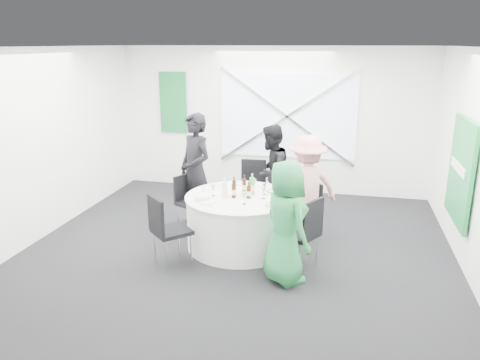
% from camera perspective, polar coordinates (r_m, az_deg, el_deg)
% --- Properties ---
extents(floor, '(6.00, 6.00, 0.00)m').
position_cam_1_polar(floor, '(6.73, -0.38, -8.67)').
color(floor, black).
rests_on(floor, ground).
extents(ceiling, '(6.00, 6.00, 0.00)m').
position_cam_1_polar(ceiling, '(6.09, -0.43, 15.92)').
color(ceiling, silver).
rests_on(ceiling, wall_back).
extents(wall_back, '(6.00, 0.00, 6.00)m').
position_cam_1_polar(wall_back, '(9.15, 3.92, 7.25)').
color(wall_back, white).
rests_on(wall_back, floor).
extents(wall_front, '(6.00, 0.00, 6.00)m').
position_cam_1_polar(wall_front, '(3.56, -11.63, -8.04)').
color(wall_front, white).
rests_on(wall_front, floor).
extents(wall_left, '(0.00, 6.00, 6.00)m').
position_cam_1_polar(wall_left, '(7.52, -23.31, 3.94)').
color(wall_left, white).
rests_on(wall_left, floor).
extents(wall_right, '(0.00, 6.00, 6.00)m').
position_cam_1_polar(wall_right, '(6.31, 27.16, 1.28)').
color(wall_right, white).
rests_on(wall_right, floor).
extents(window_panel, '(2.60, 0.03, 1.60)m').
position_cam_1_polar(window_panel, '(9.06, 5.78, 7.74)').
color(window_panel, white).
rests_on(window_panel, wall_back).
extents(window_brace_a, '(2.63, 0.05, 1.84)m').
position_cam_1_polar(window_brace_a, '(9.02, 5.75, 7.71)').
color(window_brace_a, silver).
rests_on(window_brace_a, window_panel).
extents(window_brace_b, '(2.63, 0.05, 1.84)m').
position_cam_1_polar(window_brace_b, '(9.02, 5.75, 7.71)').
color(window_brace_b, silver).
rests_on(window_brace_b, window_panel).
extents(green_banner, '(0.55, 0.04, 1.20)m').
position_cam_1_polar(green_banner, '(9.58, -8.16, 9.34)').
color(green_banner, '#125D21').
rests_on(green_banner, wall_back).
extents(green_sign, '(0.05, 1.20, 1.40)m').
position_cam_1_polar(green_sign, '(6.91, 25.32, 0.98)').
color(green_sign, '#188538').
rests_on(green_sign, wall_right).
extents(banquet_table, '(1.56, 1.56, 0.76)m').
position_cam_1_polar(banquet_table, '(6.76, 0.00, -5.05)').
color(banquet_table, silver).
rests_on(banquet_table, floor).
extents(chair_back, '(0.46, 0.47, 0.97)m').
position_cam_1_polar(chair_back, '(7.83, 1.54, -0.53)').
color(chair_back, black).
rests_on(chair_back, floor).
extents(chair_back_left, '(0.52, 0.52, 0.84)m').
position_cam_1_polar(chair_back_left, '(7.47, -6.40, -2.13)').
color(chair_back_left, black).
rests_on(chair_back_left, floor).
extents(chair_back_right, '(0.52, 0.52, 0.82)m').
position_cam_1_polar(chair_back_right, '(7.22, 8.43, -2.96)').
color(chair_back_right, black).
rests_on(chair_back_right, floor).
extents(chair_front_right, '(0.61, 0.61, 0.98)m').
position_cam_1_polar(chair_front_right, '(6.04, 7.85, -5.87)').
color(chair_front_right, black).
rests_on(chair_front_right, floor).
extents(chair_front_left, '(0.63, 0.63, 0.98)m').
position_cam_1_polar(chair_front_left, '(6.16, -9.11, -5.49)').
color(chair_front_left, black).
rests_on(chair_front_left, floor).
extents(person_man_back_left, '(0.79, 0.75, 1.82)m').
position_cam_1_polar(person_man_back_left, '(7.43, -5.45, 1.17)').
color(person_man_back_left, black).
rests_on(person_man_back_left, floor).
extents(person_man_back, '(0.56, 0.84, 1.59)m').
position_cam_1_polar(person_man_back, '(7.73, 3.76, 0.94)').
color(person_man_back, black).
rests_on(person_man_back, floor).
extents(person_woman_pink, '(1.11, 0.93, 1.57)m').
position_cam_1_polar(person_woman_pink, '(7.01, 8.12, -0.91)').
color(person_woman_pink, pink).
rests_on(person_woman_pink, floor).
extents(person_woman_green, '(0.86, 0.89, 1.54)m').
position_cam_1_polar(person_woman_green, '(5.68, 5.59, -5.18)').
color(person_woman_green, '#238341').
rests_on(person_woman_green, floor).
extents(plate_back, '(0.29, 0.29, 0.01)m').
position_cam_1_polar(plate_back, '(7.15, 0.83, -0.54)').
color(plate_back, white).
rests_on(plate_back, banquet_table).
extents(plate_back_left, '(0.25, 0.25, 0.01)m').
position_cam_1_polar(plate_back_left, '(7.01, -3.71, -0.93)').
color(plate_back_left, white).
rests_on(plate_back_left, banquet_table).
extents(plate_back_right, '(0.27, 0.27, 0.04)m').
position_cam_1_polar(plate_back_right, '(6.79, 3.96, -1.42)').
color(plate_back_right, white).
rests_on(plate_back_right, banquet_table).
extents(plate_front_right, '(0.28, 0.28, 0.04)m').
position_cam_1_polar(plate_front_right, '(6.23, 3.84, -3.10)').
color(plate_front_right, white).
rests_on(plate_front_right, banquet_table).
extents(plate_front_left, '(0.25, 0.25, 0.01)m').
position_cam_1_polar(plate_front_left, '(6.41, -4.00, -2.61)').
color(plate_front_left, white).
rests_on(plate_front_left, banquet_table).
extents(napkin, '(0.21, 0.20, 0.05)m').
position_cam_1_polar(napkin, '(6.46, -4.61, -2.16)').
color(napkin, silver).
rests_on(napkin, plate_front_left).
extents(beer_bottle_a, '(0.06, 0.06, 0.27)m').
position_cam_1_polar(beer_bottle_a, '(6.65, -0.72, -0.98)').
color(beer_bottle_a, '#3D1D0B').
rests_on(beer_bottle_a, banquet_table).
extents(beer_bottle_b, '(0.06, 0.06, 0.27)m').
position_cam_1_polar(beer_bottle_b, '(6.75, 0.51, -0.73)').
color(beer_bottle_b, '#3D1D0B').
rests_on(beer_bottle_b, banquet_table).
extents(beer_bottle_c, '(0.06, 0.06, 0.24)m').
position_cam_1_polar(beer_bottle_c, '(6.52, 1.07, -1.47)').
color(beer_bottle_c, '#3D1D0B').
rests_on(beer_bottle_c, banquet_table).
extents(beer_bottle_d, '(0.06, 0.06, 0.27)m').
position_cam_1_polar(beer_bottle_d, '(6.53, -0.76, -1.32)').
color(beer_bottle_d, '#3D1D0B').
rests_on(beer_bottle_d, banquet_table).
extents(green_water_bottle, '(0.08, 0.08, 0.31)m').
position_cam_1_polar(green_water_bottle, '(6.67, 1.48, -0.78)').
color(green_water_bottle, green).
rests_on(green_water_bottle, banquet_table).
extents(clear_water_bottle, '(0.08, 0.08, 0.28)m').
position_cam_1_polar(clear_water_bottle, '(6.54, -1.90, -1.25)').
color(clear_water_bottle, silver).
rests_on(clear_water_bottle, banquet_table).
extents(wine_glass_a, '(0.07, 0.07, 0.17)m').
position_cam_1_polar(wine_glass_a, '(6.85, 1.73, -0.29)').
color(wine_glass_a, white).
rests_on(wine_glass_a, banquet_table).
extents(wine_glass_b, '(0.07, 0.07, 0.17)m').
position_cam_1_polar(wine_glass_b, '(6.66, 2.98, -0.78)').
color(wine_glass_b, white).
rests_on(wine_glass_b, banquet_table).
extents(wine_glass_c, '(0.07, 0.07, 0.17)m').
position_cam_1_polar(wine_glass_c, '(6.62, -3.30, -0.91)').
color(wine_glass_c, white).
rests_on(wine_glass_c, banquet_table).
extents(wine_glass_d, '(0.07, 0.07, 0.17)m').
position_cam_1_polar(wine_glass_d, '(6.50, 2.90, -1.24)').
color(wine_glass_d, white).
rests_on(wine_glass_d, banquet_table).
extents(wine_glass_e, '(0.07, 0.07, 0.17)m').
position_cam_1_polar(wine_glass_e, '(6.27, 0.52, -1.88)').
color(wine_glass_e, white).
rests_on(wine_glass_e, banquet_table).
extents(fork_a, '(0.15, 0.02, 0.01)m').
position_cam_1_polar(fork_a, '(7.11, 2.30, -0.69)').
color(fork_a, silver).
rests_on(fork_a, banquet_table).
extents(knife_a, '(0.15, 0.02, 0.01)m').
position_cam_1_polar(knife_a, '(7.17, -0.54, -0.53)').
color(knife_a, silver).
rests_on(knife_a, banquet_table).
extents(fork_b, '(0.08, 0.14, 0.01)m').
position_cam_1_polar(fork_b, '(7.08, -2.67, -0.76)').
color(fork_b, silver).
rests_on(fork_b, banquet_table).
extents(knife_b, '(0.09, 0.14, 0.01)m').
position_cam_1_polar(knife_b, '(6.89, -4.29, -1.29)').
color(knife_b, silver).
rests_on(knife_b, banquet_table).
extents(fork_c, '(0.10, 0.13, 0.01)m').
position_cam_1_polar(fork_c, '(6.70, 4.91, -1.81)').
color(fork_c, silver).
rests_on(fork_c, banquet_table).
extents(knife_c, '(0.08, 0.14, 0.01)m').
position_cam_1_polar(knife_c, '(6.94, 4.01, -1.15)').
color(knife_c, silver).
rests_on(knife_c, banquet_table).
extents(fork_d, '(0.10, 0.13, 0.01)m').
position_cam_1_polar(fork_d, '(6.58, -4.98, -2.16)').
color(fork_d, silver).
rests_on(fork_d, banquet_table).
extents(knife_d, '(0.11, 0.12, 0.01)m').
position_cam_1_polar(knife_d, '(6.24, -3.66, -3.17)').
color(knife_d, silver).
rests_on(knife_d, banquet_table).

